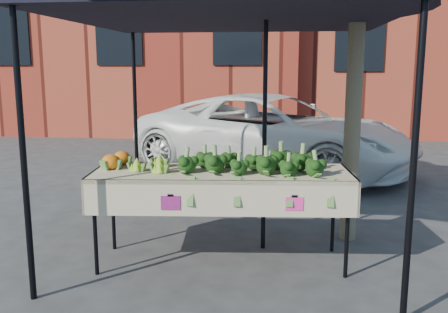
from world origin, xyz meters
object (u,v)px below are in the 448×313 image
street_tree (358,4)px  table (221,217)px  canopy (231,115)px  vehicle (275,29)px

street_tree → table: bearing=-147.1°
canopy → vehicle: size_ratio=0.63×
table → canopy: bearing=86.7°
canopy → vehicle: vehicle is taller
street_tree → canopy: bearing=-165.5°
canopy → vehicle: (0.35, 3.76, 1.12)m
table → street_tree: bearing=32.9°
canopy → street_tree: (1.26, 0.32, 1.11)m
table → canopy: 1.05m
vehicle → street_tree: vehicle is taller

